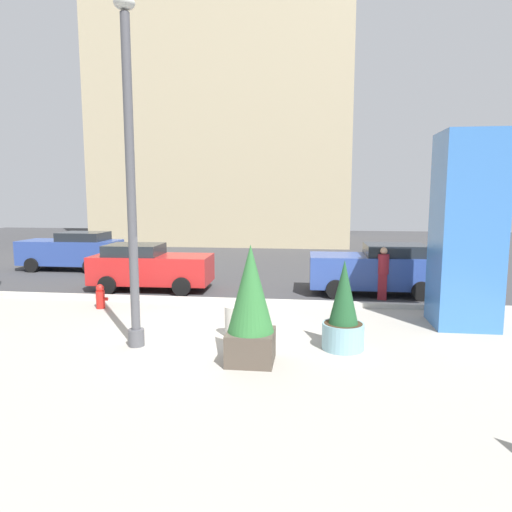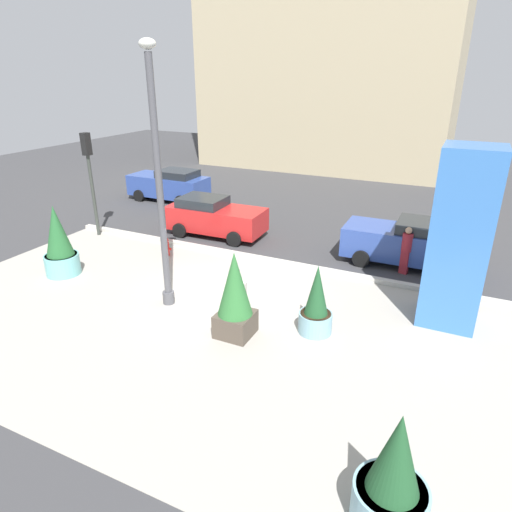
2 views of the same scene
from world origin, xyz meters
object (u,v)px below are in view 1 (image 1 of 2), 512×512
at_px(car_passing_lane, 377,269).
at_px(car_intersection, 72,251).
at_px(pedestrian_by_curb, 383,271).
at_px(lamp_post, 131,184).
at_px(art_pillar_blue, 466,231).
at_px(potted_plant_by_pillar, 251,305).
at_px(concrete_bollard, 232,322).
at_px(car_curb_east, 150,267).
at_px(fire_hydrant, 100,297).
at_px(potted_plant_curbside, 343,313).

height_order(car_passing_lane, car_intersection, same).
distance_m(car_passing_lane, pedestrian_by_curb, 0.86).
distance_m(lamp_post, car_passing_lane, 9.27).
relative_size(art_pillar_blue, potted_plant_by_pillar, 2.05).
relative_size(concrete_bollard, car_curb_east, 0.17).
height_order(lamp_post, fire_hydrant, lamp_post).
distance_m(art_pillar_blue, car_curb_east, 10.48).
xyz_separation_m(potted_plant_by_pillar, car_curb_east, (-4.63, 6.76, -0.37)).
bearing_deg(potted_plant_by_pillar, art_pillar_blue, 33.03).
relative_size(art_pillar_blue, car_curb_east, 1.17).
xyz_separation_m(potted_plant_curbside, car_passing_lane, (1.52, 5.96, 0.05)).
height_order(potted_plant_by_pillar, car_curb_east, potted_plant_by_pillar).
xyz_separation_m(concrete_bollard, pedestrian_by_curb, (4.21, 4.52, 0.59)).
relative_size(car_passing_lane, car_intersection, 1.00).
bearing_deg(lamp_post, fire_hydrant, 127.10).
bearing_deg(car_curb_east, pedestrian_by_curb, -4.11).
bearing_deg(lamp_post, potted_plant_by_pillar, -14.14).
relative_size(car_passing_lane, pedestrian_by_curb, 2.58).
bearing_deg(car_curb_east, potted_plant_by_pillar, -55.62).
height_order(potted_plant_curbside, car_intersection, potted_plant_curbside).
height_order(potted_plant_by_pillar, car_intersection, potted_plant_by_pillar).
distance_m(lamp_post, potted_plant_by_pillar, 3.73).
xyz_separation_m(potted_plant_by_pillar, car_intersection, (-9.76, 10.59, -0.32)).
xyz_separation_m(art_pillar_blue, car_intersection, (-14.90, 7.25, -1.62)).
bearing_deg(car_intersection, car_passing_lane, -15.11).
bearing_deg(lamp_post, car_intersection, 125.37).
xyz_separation_m(lamp_post, art_pillar_blue, (7.86, 2.66, -1.16)).
xyz_separation_m(fire_hydrant, car_curb_east, (0.50, 2.90, 0.47)).
xyz_separation_m(art_pillar_blue, concrete_bollard, (-5.82, -1.69, -2.13)).
bearing_deg(car_curb_east, potted_plant_curbside, -40.99).
distance_m(potted_plant_by_pillar, pedestrian_by_curb, 7.11).
bearing_deg(concrete_bollard, potted_plant_by_pillar, -67.61).
relative_size(lamp_post, potted_plant_by_pillar, 3.07).
bearing_deg(potted_plant_curbside, car_curb_east, 139.01).
height_order(potted_plant_by_pillar, car_passing_lane, potted_plant_by_pillar).
relative_size(fire_hydrant, concrete_bollard, 1.00).
relative_size(art_pillar_blue, concrete_bollard, 6.68).
xyz_separation_m(art_pillar_blue, potted_plant_curbside, (-3.21, -2.27, -1.67)).
bearing_deg(lamp_post, potted_plant_curbside, 4.68).
distance_m(potted_plant_by_pillar, car_intersection, 14.41).
relative_size(art_pillar_blue, pedestrian_by_curb, 2.89).
distance_m(fire_hydrant, car_intersection, 8.19).
relative_size(fire_hydrant, car_intersection, 0.17).
relative_size(art_pillar_blue, car_passing_lane, 1.12).
distance_m(concrete_bollard, pedestrian_by_curb, 6.21).
height_order(fire_hydrant, car_curb_east, car_curb_east).
bearing_deg(lamp_post, pedestrian_by_curb, 41.29).
bearing_deg(pedestrian_by_curb, car_intersection, 161.60).
height_order(lamp_post, concrete_bollard, lamp_post).
relative_size(concrete_bollard, pedestrian_by_curb, 0.43).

